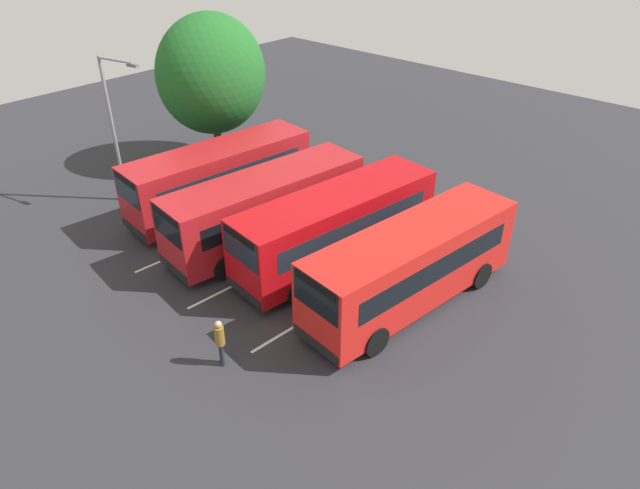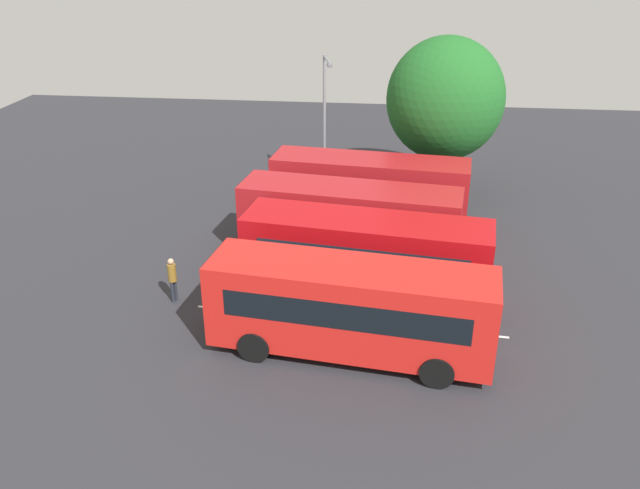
{
  "view_description": "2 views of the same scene",
  "coord_description": "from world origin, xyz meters",
  "px_view_note": "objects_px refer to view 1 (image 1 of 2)",
  "views": [
    {
      "loc": [
        15.01,
        14.79,
        13.53
      ],
      "look_at": [
        0.32,
        1.49,
        1.18
      ],
      "focal_mm": 32.18,
      "sensor_mm": 36.0,
      "label": 1
    },
    {
      "loc": [
        -1.27,
        23.71,
        12.72
      ],
      "look_at": [
        1.37,
        0.39,
        1.51
      ],
      "focal_mm": 36.52,
      "sensor_mm": 36.0,
      "label": 2
    }
  ],
  "objects_px": {
    "street_lamp": "(115,122)",
    "bus_far_right": "(411,264)",
    "bus_center_left": "(265,207)",
    "pedestrian": "(220,339)",
    "bus_center_right": "(336,226)",
    "depot_tree": "(211,74)",
    "bus_far_left": "(219,176)"
  },
  "relations": [
    {
      "from": "depot_tree",
      "to": "bus_far_left",
      "type": "bearing_deg",
      "value": 51.89
    },
    {
      "from": "bus_center_right",
      "to": "depot_tree",
      "type": "relative_size",
      "value": 1.16
    },
    {
      "from": "bus_center_right",
      "to": "street_lamp",
      "type": "relative_size",
      "value": 1.32
    },
    {
      "from": "bus_center_right",
      "to": "depot_tree",
      "type": "distance_m",
      "value": 12.75
    },
    {
      "from": "bus_center_left",
      "to": "pedestrian",
      "type": "xyz_separation_m",
      "value": [
        6.33,
        4.53,
        -0.7
      ]
    },
    {
      "from": "pedestrian",
      "to": "depot_tree",
      "type": "distance_m",
      "value": 17.3
    },
    {
      "from": "depot_tree",
      "to": "pedestrian",
      "type": "bearing_deg",
      "value": 50.91
    },
    {
      "from": "bus_center_left",
      "to": "street_lamp",
      "type": "height_order",
      "value": "street_lamp"
    },
    {
      "from": "bus_center_left",
      "to": "pedestrian",
      "type": "relative_size",
      "value": 5.24
    },
    {
      "from": "bus_far_right",
      "to": "depot_tree",
      "type": "relative_size",
      "value": 1.15
    },
    {
      "from": "bus_center_right",
      "to": "depot_tree",
      "type": "xyz_separation_m",
      "value": [
        -3.44,
        -11.83,
        3.27
      ]
    },
    {
      "from": "pedestrian",
      "to": "depot_tree",
      "type": "bearing_deg",
      "value": 74.42
    },
    {
      "from": "street_lamp",
      "to": "bus_far_right",
      "type": "bearing_deg",
      "value": -3.96
    },
    {
      "from": "bus_center_right",
      "to": "pedestrian",
      "type": "relative_size",
      "value": 5.24
    },
    {
      "from": "bus_far_right",
      "to": "pedestrian",
      "type": "bearing_deg",
      "value": -14.14
    },
    {
      "from": "bus_center_right",
      "to": "street_lamp",
      "type": "height_order",
      "value": "street_lamp"
    },
    {
      "from": "bus_far_right",
      "to": "pedestrian",
      "type": "height_order",
      "value": "bus_far_right"
    },
    {
      "from": "pedestrian",
      "to": "street_lamp",
      "type": "xyz_separation_m",
      "value": [
        -4.44,
        -12.66,
        3.09
      ]
    },
    {
      "from": "pedestrian",
      "to": "bus_center_right",
      "type": "bearing_deg",
      "value": 33.32
    },
    {
      "from": "bus_far_right",
      "to": "depot_tree",
      "type": "height_order",
      "value": "depot_tree"
    },
    {
      "from": "street_lamp",
      "to": "depot_tree",
      "type": "height_order",
      "value": "depot_tree"
    },
    {
      "from": "bus_center_right",
      "to": "pedestrian",
      "type": "height_order",
      "value": "bus_center_right"
    },
    {
      "from": "bus_center_right",
      "to": "bus_far_left",
      "type": "bearing_deg",
      "value": -81.15
    },
    {
      "from": "bus_far_left",
      "to": "bus_center_right",
      "type": "xyz_separation_m",
      "value": [
        -0.17,
        7.22,
        0.0
      ]
    },
    {
      "from": "bus_center_right",
      "to": "bus_far_right",
      "type": "distance_m",
      "value": 3.91
    },
    {
      "from": "bus_far_left",
      "to": "street_lamp",
      "type": "distance_m",
      "value": 5.47
    },
    {
      "from": "bus_far_left",
      "to": "pedestrian",
      "type": "distance_m",
      "value": 11.01
    },
    {
      "from": "bus_far_left",
      "to": "depot_tree",
      "type": "height_order",
      "value": "depot_tree"
    },
    {
      "from": "bus_far_right",
      "to": "depot_tree",
      "type": "distance_m",
      "value": 16.49
    },
    {
      "from": "bus_far_right",
      "to": "depot_tree",
      "type": "xyz_separation_m",
      "value": [
        -3.74,
        -15.73,
        3.27
      ]
    },
    {
      "from": "bus_center_right",
      "to": "street_lamp",
      "type": "xyz_separation_m",
      "value": [
        2.74,
        -11.42,
        2.39
      ]
    },
    {
      "from": "bus_far_left",
      "to": "pedestrian",
      "type": "bearing_deg",
      "value": 56.61
    }
  ]
}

